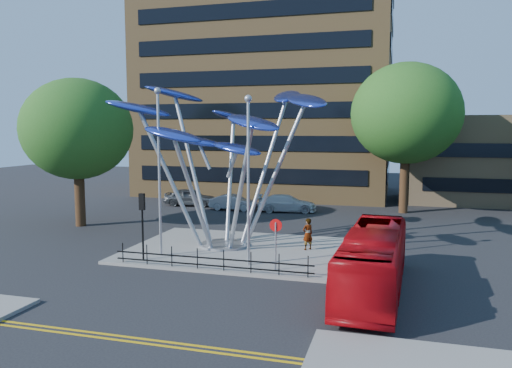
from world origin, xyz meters
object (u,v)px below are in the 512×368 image
(no_entry_sign_island, at_px, (276,235))
(parked_car_left, at_px, (190,197))
(tree_left, at_px, (77,129))
(red_bus, at_px, (373,261))
(traffic_light_island, at_px, (142,212))
(parked_car_mid, at_px, (233,202))
(pedestrian, at_px, (308,234))
(street_lamp_right, at_px, (248,165))
(leaf_sculpture, at_px, (223,128))
(street_lamp_left, at_px, (159,157))
(parked_car_right, at_px, (287,203))
(tree_right, at_px, (406,114))

(no_entry_sign_island, distance_m, parked_car_left, 21.94)
(tree_left, height_order, red_bus, tree_left)
(parked_car_left, bearing_deg, no_entry_sign_island, -150.44)
(parked_car_left, bearing_deg, tree_left, 156.25)
(parked_car_left, bearing_deg, traffic_light_island, -168.32)
(traffic_light_island, relative_size, parked_car_mid, 0.86)
(red_bus, height_order, pedestrian, red_bus)
(tree_left, relative_size, traffic_light_island, 3.01)
(parked_car_mid, bearing_deg, tree_left, 140.03)
(street_lamp_right, bearing_deg, parked_car_left, 121.30)
(tree_left, xyz_separation_m, traffic_light_island, (9.00, -7.50, -4.18))
(leaf_sculpture, bearing_deg, street_lamp_left, -127.40)
(traffic_light_island, distance_m, no_entry_sign_island, 7.05)
(no_entry_sign_island, relative_size, parked_car_right, 0.51)
(tree_left, bearing_deg, red_bus, -23.86)
(tree_left, bearing_deg, traffic_light_island, -39.81)
(tree_right, height_order, traffic_light_island, tree_right)
(leaf_sculpture, distance_m, red_bus, 11.80)
(traffic_light_island, relative_size, parked_car_left, 0.75)
(parked_car_mid, distance_m, parked_car_right, 4.52)
(street_lamp_left, bearing_deg, no_entry_sign_island, -8.61)
(tree_right, relative_size, pedestrian, 6.84)
(street_lamp_right, bearing_deg, leaf_sculpture, 124.91)
(red_bus, xyz_separation_m, pedestrian, (-3.83, 5.96, -0.31))
(parked_car_left, bearing_deg, pedestrian, -141.15)
(street_lamp_right, xyz_separation_m, parked_car_mid, (-6.25, 16.39, -4.44))
(tree_left, bearing_deg, street_lamp_right, -25.77)
(street_lamp_right, xyz_separation_m, parked_car_left, (-10.75, 17.69, -4.32))
(no_entry_sign_island, bearing_deg, leaf_sculpture, 134.33)
(traffic_light_island, bearing_deg, street_lamp_left, 63.43)
(parked_car_right, bearing_deg, street_lamp_left, 159.06)
(parked_car_left, relative_size, parked_car_right, 0.94)
(pedestrian, bearing_deg, parked_car_left, -91.42)
(traffic_light_island, distance_m, parked_car_right, 17.85)
(red_bus, distance_m, parked_car_left, 26.01)
(pedestrian, bearing_deg, red_bus, 78.00)
(leaf_sculpture, xyz_separation_m, red_bus, (8.67, -5.79, -5.52))
(leaf_sculpture, distance_m, street_lamp_right, 4.83)
(street_lamp_left, xyz_separation_m, traffic_light_island, (-0.50, -1.00, -2.74))
(tree_left, bearing_deg, leaf_sculpture, -15.55)
(leaf_sculpture, relative_size, street_lamp_right, 1.53)
(red_bus, height_order, parked_car_left, red_bus)
(parked_car_mid, bearing_deg, parked_car_left, 75.20)
(street_lamp_right, xyz_separation_m, parked_car_right, (-1.75, 16.85, -4.39))
(tree_right, xyz_separation_m, leaf_sculpture, (-10.07, -15.32, -1.16))
(tree_right, height_order, parked_car_right, tree_right)
(tree_right, xyz_separation_m, parked_car_mid, (-13.75, -2.61, -7.38))
(pedestrian, bearing_deg, street_lamp_right, 14.75)
(tree_left, height_order, parked_car_mid, tree_left)
(street_lamp_left, xyz_separation_m, no_entry_sign_island, (6.50, -0.98, -3.54))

